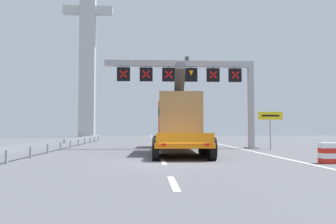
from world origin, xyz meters
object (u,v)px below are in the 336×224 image
(overhead_lane_gantry, at_px, (196,77))
(heavy_haul_truck_orange, at_px, (177,122))
(exit_sign_yellow, at_px, (270,120))
(crash_barrier_striped, at_px, (331,153))
(bridge_pylon_distant, at_px, (88,33))

(overhead_lane_gantry, height_order, heavy_haul_truck_orange, overhead_lane_gantry)
(heavy_haul_truck_orange, relative_size, exit_sign_yellow, 5.21)
(overhead_lane_gantry, distance_m, exit_sign_yellow, 6.33)
(crash_barrier_striped, bearing_deg, overhead_lane_gantry, 110.98)
(exit_sign_yellow, xyz_separation_m, crash_barrier_striped, (-0.70, -9.33, -1.65))
(bridge_pylon_distant, bearing_deg, heavy_haul_truck_orange, -71.54)
(crash_barrier_striped, xyz_separation_m, bridge_pylon_distant, (-19.18, 48.49, 18.78))
(crash_barrier_striped, height_order, bridge_pylon_distant, bridge_pylon_distant)
(heavy_haul_truck_orange, distance_m, exit_sign_yellow, 6.73)
(exit_sign_yellow, distance_m, crash_barrier_striped, 9.50)
(bridge_pylon_distant, bearing_deg, overhead_lane_gantry, -68.24)
(heavy_haul_truck_orange, bearing_deg, overhead_lane_gantry, 51.92)
(overhead_lane_gantry, relative_size, heavy_haul_truck_orange, 0.82)
(heavy_haul_truck_orange, height_order, crash_barrier_striped, heavy_haul_truck_orange)
(exit_sign_yellow, bearing_deg, overhead_lane_gantry, 158.96)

